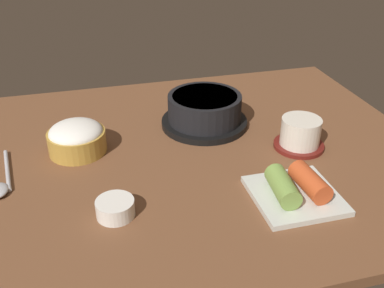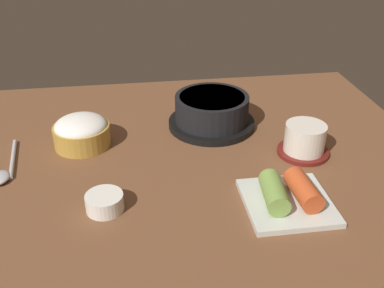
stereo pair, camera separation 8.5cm
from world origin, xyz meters
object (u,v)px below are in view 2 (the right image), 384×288
stone_pot (212,111)px  rice_bowl (82,131)px  spoon (4,172)px  kimchi_plate (288,196)px  tea_cup_with_saucer (305,140)px  side_bowl_near (105,202)px

stone_pot → rice_bowl: size_ratio=1.66×
rice_bowl → spoon: bearing=-146.4°
kimchi_plate → spoon: kimchi_plate is taller
tea_cup_with_saucer → kimchi_plate: bearing=-118.7°
rice_bowl → side_bowl_near: 22.68cm
tea_cup_with_saucer → spoon: (-56.98, 0.68, -2.45)cm
rice_bowl → tea_cup_with_saucer: size_ratio=1.12×
rice_bowl → side_bowl_near: bearing=-77.3°
rice_bowl → tea_cup_with_saucer: same height
kimchi_plate → side_bowl_near: bearing=174.0°
kimchi_plate → side_bowl_near: 30.00cm
side_bowl_near → rice_bowl: bearing=102.7°
side_bowl_near → spoon: bearing=145.1°
stone_pot → kimchi_plate: bearing=-76.1°
rice_bowl → kimchi_plate: 43.01cm
stone_pot → tea_cup_with_saucer: 21.25cm
kimchi_plate → spoon: 51.13cm
stone_pot → rice_bowl: bearing=-170.8°
tea_cup_with_saucer → side_bowl_near: 40.27cm
stone_pot → spoon: bearing=-161.8°
tea_cup_with_saucer → kimchi_plate: (-8.48, -15.46, -1.34)cm
side_bowl_near → stone_pot: bearing=49.7°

